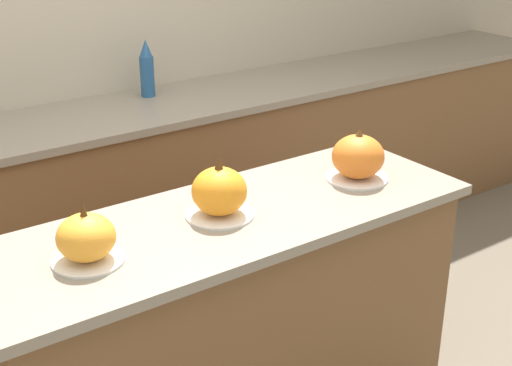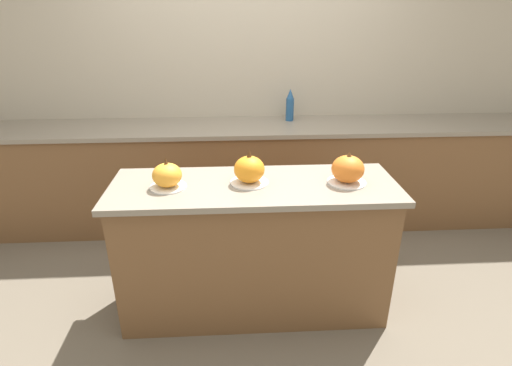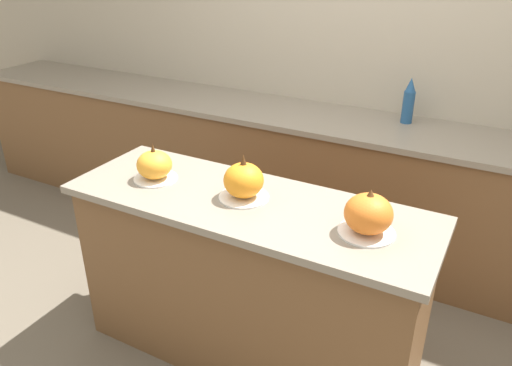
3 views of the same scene
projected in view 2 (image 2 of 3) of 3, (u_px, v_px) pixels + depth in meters
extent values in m
plane|color=#665B4C|center=(254.00, 305.00, 2.66)|extent=(12.00, 12.00, 0.00)
cube|color=#B2A893|center=(245.00, 78.00, 3.51)|extent=(8.00, 0.06, 2.50)
cube|color=brown|center=(254.00, 251.00, 2.49)|extent=(1.61, 0.52, 0.85)
cube|color=gray|center=(254.00, 187.00, 2.31)|extent=(1.67, 0.58, 0.03)
cube|color=brown|center=(247.00, 177.00, 3.54)|extent=(6.00, 0.56, 0.87)
cube|color=gray|center=(247.00, 127.00, 3.35)|extent=(6.00, 0.60, 0.03)
cylinder|color=white|center=(168.00, 187.00, 2.26)|extent=(0.21, 0.21, 0.01)
ellipsoid|color=orange|center=(167.00, 175.00, 2.23)|extent=(0.17, 0.17, 0.13)
cone|color=#4C2D14|center=(166.00, 161.00, 2.20)|extent=(0.02, 0.02, 0.04)
cylinder|color=white|center=(249.00, 182.00, 2.32)|extent=(0.22, 0.22, 0.01)
ellipsoid|color=orange|center=(249.00, 169.00, 2.29)|extent=(0.18, 0.18, 0.15)
cone|color=#4C2D14|center=(249.00, 153.00, 2.25)|extent=(0.03, 0.03, 0.05)
cylinder|color=white|center=(347.00, 182.00, 2.32)|extent=(0.22, 0.22, 0.01)
ellipsoid|color=orange|center=(348.00, 169.00, 2.29)|extent=(0.19, 0.19, 0.16)
cone|color=brown|center=(349.00, 154.00, 2.25)|extent=(0.03, 0.03, 0.03)
cylinder|color=#235184|center=(290.00, 110.00, 3.45)|extent=(0.07, 0.07, 0.19)
cone|color=#235184|center=(290.00, 94.00, 3.40)|extent=(0.06, 0.06, 0.08)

